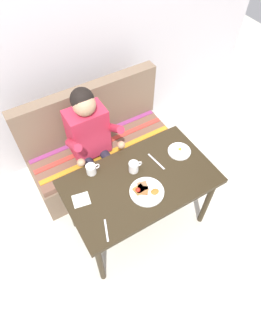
# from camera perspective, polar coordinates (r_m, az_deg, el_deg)

# --- Properties ---
(ground_plane) EXTENTS (8.00, 8.00, 0.00)m
(ground_plane) POSITION_cam_1_polar(r_m,az_deg,el_deg) (2.90, 1.55, -10.66)
(ground_plane) COLOR beige
(back_wall) EXTENTS (4.40, 0.10, 2.60)m
(back_wall) POSITION_cam_1_polar(r_m,az_deg,el_deg) (2.76, -13.10, 23.86)
(back_wall) COLOR silver
(back_wall) RESTS_ON ground
(table) EXTENTS (1.20, 0.70, 0.73)m
(table) POSITION_cam_1_polar(r_m,az_deg,el_deg) (2.33, 1.89, -3.60)
(table) COLOR #2F2415
(table) RESTS_ON ground
(couch) EXTENTS (1.44, 0.56, 1.00)m
(couch) POSITION_cam_1_polar(r_m,az_deg,el_deg) (3.00, -6.03, 3.59)
(couch) COLOR brown
(couch) RESTS_ON ground
(person) EXTENTS (0.45, 0.61, 1.21)m
(person) POSITION_cam_1_polar(r_m,az_deg,el_deg) (2.55, -7.72, 5.83)
(person) COLOR #BD2942
(person) RESTS_ON ground
(plate_breakfast) EXTENTS (0.27, 0.27, 0.05)m
(plate_breakfast) POSITION_cam_1_polar(r_m,az_deg,el_deg) (2.20, 3.03, -4.59)
(plate_breakfast) COLOR white
(plate_breakfast) RESTS_ON table
(plate_eggs) EXTENTS (0.19, 0.19, 0.04)m
(plate_eggs) POSITION_cam_1_polar(r_m,az_deg,el_deg) (2.47, 9.65, 3.32)
(plate_eggs) COLOR white
(plate_eggs) RESTS_ON table
(coffee_mug) EXTENTS (0.12, 0.08, 0.09)m
(coffee_mug) POSITION_cam_1_polar(r_m,az_deg,el_deg) (2.29, -7.78, -0.20)
(coffee_mug) COLOR white
(coffee_mug) RESTS_ON table
(coffee_mug_second) EXTENTS (0.12, 0.08, 0.09)m
(coffee_mug_second) POSITION_cam_1_polar(r_m,az_deg,el_deg) (2.28, 0.67, 0.29)
(coffee_mug_second) COLOR white
(coffee_mug_second) RESTS_ON table
(napkin) EXTENTS (0.15, 0.14, 0.01)m
(napkin) POSITION_cam_1_polar(r_m,az_deg,el_deg) (2.20, -9.75, -6.25)
(napkin) COLOR silver
(napkin) RESTS_ON table
(fork) EXTENTS (0.07, 0.16, 0.00)m
(fork) POSITION_cam_1_polar(r_m,az_deg,el_deg) (2.06, -4.81, -12.21)
(fork) COLOR silver
(fork) RESTS_ON table
(knife) EXTENTS (0.04, 0.20, 0.00)m
(knife) POSITION_cam_1_polar(r_m,az_deg,el_deg) (2.38, 5.12, 1.30)
(knife) COLOR silver
(knife) RESTS_ON table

